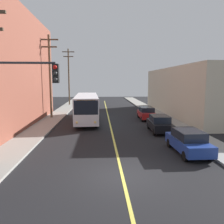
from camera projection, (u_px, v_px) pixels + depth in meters
ground_plane at (122, 176)px, 11.72m from camera, size 120.00×120.00×0.00m
sidewalk_left at (35, 133)px, 21.22m from camera, size 2.50×90.00×0.15m
sidewalk_right at (186, 131)px, 21.99m from camera, size 2.50×90.00×0.15m
lane_stripe_center at (110, 123)px, 26.56m from camera, size 0.16×60.00×0.01m
building_right_warehouse at (206, 91)px, 33.31m from camera, size 12.00×24.81×6.79m
city_bus at (87, 106)px, 27.89m from camera, size 3.07×12.24×3.20m
parked_car_blue at (188, 141)px, 15.38m from camera, size 1.90×4.44×1.62m
parked_car_black at (160, 123)px, 21.86m from camera, size 1.97×4.46×1.62m
parked_car_red at (146, 113)px, 28.97m from camera, size 1.90×4.44×1.62m
utility_pole_mid at (50, 73)px, 29.20m from camera, size 2.40×0.28×10.56m
utility_pole_far at (69, 74)px, 45.38m from camera, size 2.40×0.28×11.08m
traffic_signal_left_corner at (19, 93)px, 11.95m from camera, size 3.75×0.48×6.00m
fire_hydrant at (201, 136)px, 17.99m from camera, size 0.44×0.26×0.84m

